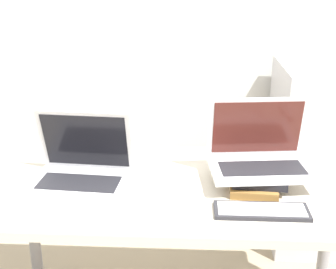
{
  "coord_description": "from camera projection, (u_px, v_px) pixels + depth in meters",
  "views": [
    {
      "loc": [
        0.05,
        -1.12,
        1.44
      ],
      "look_at": [
        -0.03,
        0.34,
        0.89
      ],
      "focal_mm": 50.0,
      "sensor_mm": 36.0,
      "label": 1
    }
  ],
  "objects": [
    {
      "name": "desk",
      "position": [
        176.0,
        205.0,
        1.65
      ],
      "size": [
        1.38,
        0.67,
        0.71
      ],
      "color": "beige",
      "rests_on": "ground_plane"
    },
    {
      "name": "book_stack",
      "position": [
        255.0,
        177.0,
        1.61
      ],
      "size": [
        0.2,
        0.28,
        0.05
      ],
      "color": "olive",
      "rests_on": "desk"
    },
    {
      "name": "laptop_on_books",
      "position": [
        260.0,
        154.0,
        1.6
      ],
      "size": [
        0.37,
        0.26,
        0.24
      ],
      "color": "silver",
      "rests_on": "book_stack"
    },
    {
      "name": "laptop_left",
      "position": [
        82.0,
        169.0,
        1.61
      ],
      "size": [
        0.35,
        0.26,
        0.25
      ],
      "color": "silver",
      "rests_on": "desk"
    },
    {
      "name": "mini_fridge",
      "position": [
        322.0,
        156.0,
        2.43
      ],
      "size": [
        0.5,
        0.54,
        0.95
      ],
      "color": "silver",
      "rests_on": "ground_plane"
    },
    {
      "name": "wireless_keyboard",
      "position": [
        261.0,
        211.0,
        1.43
      ],
      "size": [
        0.29,
        0.1,
        0.01
      ],
      "color": "#28282D",
      "rests_on": "desk"
    }
  ]
}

